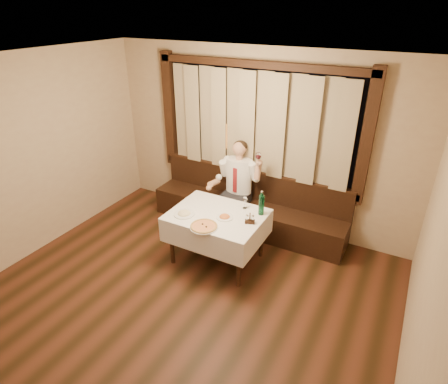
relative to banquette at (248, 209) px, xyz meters
The scene contains 10 objects.
room 2.12m from the banquette, 90.03° to the right, with size 5.01×6.01×2.81m.
banquette is the anchor object (origin of this frame).
dining_table 1.08m from the banquette, 90.00° to the right, with size 1.27×0.97×0.76m.
pizza 1.48m from the banquette, 89.24° to the right, with size 0.37×0.37×0.04m.
pasta_red 1.18m from the banquette, 82.52° to the right, with size 0.23×0.23×0.08m.
pasta_cream 1.40m from the banquette, 106.93° to the right, with size 0.28×0.28×0.10m.
green_bottle 1.09m from the banquette, 54.69° to the right, with size 0.08×0.08×0.35m.
table_wine_glass 0.95m from the banquette, 69.39° to the right, with size 0.07×0.07×0.18m.
cruet_caddy 1.24m from the banquette, 64.42° to the right, with size 0.14×0.11×0.14m.
seated_man 0.56m from the banquette, 151.00° to the right, with size 0.81×0.60×1.45m.
Camera 1 is at (2.17, -2.13, 3.33)m, focal length 30.00 mm.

